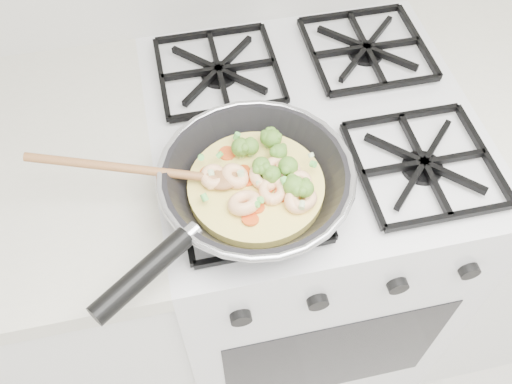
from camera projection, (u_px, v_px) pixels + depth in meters
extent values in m
cube|color=silver|center=(298.00, 243.00, 1.39)|extent=(0.60, 0.60, 0.90)
cube|color=black|center=(333.00, 360.00, 1.22)|extent=(0.48, 0.00, 0.40)
cube|color=black|center=(314.00, 116.00, 1.01)|extent=(0.56, 0.56, 0.02)
torus|color=#B6B6BD|center=(256.00, 173.00, 0.85)|extent=(0.31, 0.31, 0.01)
cylinder|color=black|center=(142.00, 275.00, 0.75)|extent=(0.15, 0.12, 0.03)
cylinder|color=#F4E26A|center=(256.00, 187.00, 0.88)|extent=(0.22, 0.22, 0.02)
ellipsoid|color=#986237|center=(224.00, 179.00, 0.87)|extent=(0.06, 0.05, 0.02)
cylinder|color=#986237|center=(122.00, 168.00, 0.85)|extent=(0.28, 0.08, 0.06)
torus|color=#FFCD96|center=(299.00, 183.00, 0.86)|extent=(0.06, 0.06, 0.03)
torus|color=#FFCD96|center=(278.00, 168.00, 0.88)|extent=(0.07, 0.07, 0.02)
torus|color=#FFCD96|center=(288.00, 168.00, 0.88)|extent=(0.06, 0.06, 0.03)
torus|color=#FFCD96|center=(264.00, 177.00, 0.87)|extent=(0.07, 0.07, 0.02)
torus|color=#FFCD96|center=(235.00, 176.00, 0.87)|extent=(0.07, 0.07, 0.02)
torus|color=#FFCD96|center=(299.00, 199.00, 0.84)|extent=(0.07, 0.07, 0.03)
torus|color=#FFCD96|center=(244.00, 203.00, 0.84)|extent=(0.07, 0.07, 0.03)
torus|color=#FFCD96|center=(303.00, 199.00, 0.84)|extent=(0.07, 0.07, 0.02)
torus|color=#FFCD96|center=(213.00, 177.00, 0.87)|extent=(0.07, 0.06, 0.02)
torus|color=#FFCD96|center=(273.00, 190.00, 0.85)|extent=(0.06, 0.06, 0.02)
ellipsoid|color=#5B8F2E|center=(268.00, 138.00, 0.90)|extent=(0.03, 0.03, 0.03)
ellipsoid|color=#5B8F2E|center=(272.00, 175.00, 0.86)|extent=(0.04, 0.04, 0.03)
ellipsoid|color=#5B8F2E|center=(288.00, 166.00, 0.87)|extent=(0.04, 0.04, 0.03)
ellipsoid|color=#5B8F2E|center=(305.00, 189.00, 0.84)|extent=(0.04, 0.04, 0.03)
ellipsoid|color=#5B8F2E|center=(272.00, 139.00, 0.90)|extent=(0.04, 0.04, 0.03)
ellipsoid|color=#5B8F2E|center=(250.00, 146.00, 0.89)|extent=(0.04, 0.04, 0.03)
ellipsoid|color=#5B8F2E|center=(261.00, 166.00, 0.87)|extent=(0.04, 0.04, 0.03)
ellipsoid|color=#5B8F2E|center=(279.00, 152.00, 0.88)|extent=(0.04, 0.04, 0.03)
ellipsoid|color=#5B8F2E|center=(294.00, 186.00, 0.84)|extent=(0.04, 0.04, 0.03)
ellipsoid|color=#5B8F2E|center=(241.00, 147.00, 0.89)|extent=(0.04, 0.04, 0.03)
cylinder|color=#DD541C|center=(266.00, 187.00, 0.87)|extent=(0.03, 0.03, 0.01)
cylinder|color=#DD541C|center=(208.00, 173.00, 0.88)|extent=(0.04, 0.04, 0.00)
cylinder|color=#DD541C|center=(257.00, 207.00, 0.84)|extent=(0.03, 0.03, 0.01)
cylinder|color=#DD541C|center=(284.00, 194.00, 0.86)|extent=(0.04, 0.04, 0.01)
cylinder|color=#DD541C|center=(252.00, 207.00, 0.84)|extent=(0.03, 0.03, 0.00)
cylinder|color=#DD541C|center=(293.00, 176.00, 0.88)|extent=(0.04, 0.04, 0.01)
cylinder|color=#DD541C|center=(227.00, 153.00, 0.91)|extent=(0.04, 0.04, 0.00)
cylinder|color=#DD541C|center=(241.00, 172.00, 0.88)|extent=(0.04, 0.04, 0.01)
cylinder|color=#DD541C|center=(248.00, 179.00, 0.88)|extent=(0.04, 0.04, 0.01)
cylinder|color=#DD541C|center=(250.00, 219.00, 0.83)|extent=(0.04, 0.04, 0.01)
cylinder|color=#68D254|center=(237.00, 136.00, 0.91)|extent=(0.01, 0.01, 0.01)
cylinder|color=#68D254|center=(278.00, 152.00, 0.88)|extent=(0.01, 0.01, 0.01)
cylinder|color=beige|center=(211.00, 174.00, 0.86)|extent=(0.01, 0.01, 0.01)
cylinder|color=#68D254|center=(313.00, 164.00, 0.86)|extent=(0.01, 0.01, 0.01)
cylinder|color=#68D254|center=(204.00, 197.00, 0.84)|extent=(0.01, 0.01, 0.01)
cylinder|color=beige|center=(258.00, 181.00, 0.86)|extent=(0.01, 0.01, 0.01)
cylinder|color=#68D254|center=(220.00, 155.00, 0.88)|extent=(0.01, 0.01, 0.01)
cylinder|color=beige|center=(311.00, 155.00, 0.87)|extent=(0.01, 0.01, 0.01)
cylinder|color=#68D254|center=(264.00, 135.00, 0.90)|extent=(0.01, 0.01, 0.01)
cylinder|color=beige|center=(241.00, 175.00, 0.86)|extent=(0.01, 0.01, 0.01)
cylinder|color=#68D254|center=(257.00, 204.00, 0.83)|extent=(0.01, 0.01, 0.01)
cylinder|color=beige|center=(302.00, 205.00, 0.83)|extent=(0.01, 0.01, 0.01)
cylinder|color=#68D254|center=(201.00, 157.00, 0.87)|extent=(0.01, 0.01, 0.01)
cylinder|color=#68D254|center=(284.00, 181.00, 0.84)|extent=(0.01, 0.01, 0.01)
cylinder|color=#68D254|center=(288.00, 161.00, 0.87)|extent=(0.01, 0.01, 0.01)
cylinder|color=#68D254|center=(260.00, 200.00, 0.83)|extent=(0.01, 0.01, 0.01)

